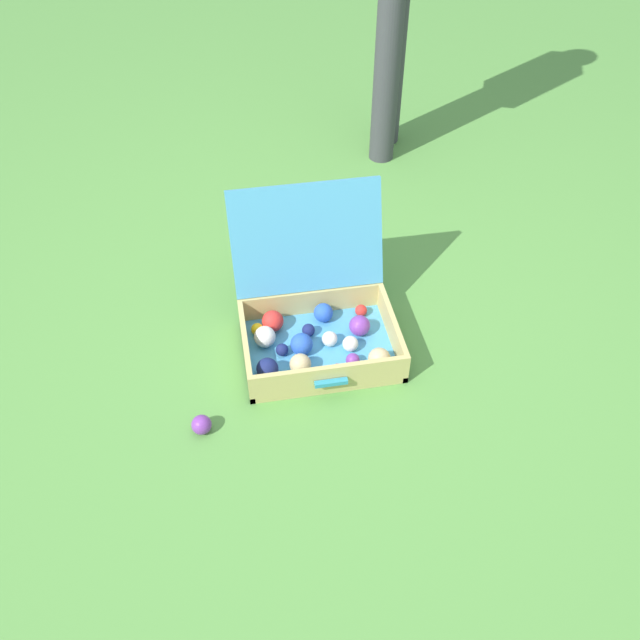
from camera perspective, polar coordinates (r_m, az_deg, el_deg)
name	(u,v)px	position (r m, az deg, el deg)	size (l,w,h in m)	color
ground_plane	(323,350)	(2.38, 0.28, -2.58)	(16.00, 16.00, 0.00)	#569342
open_suitcase	(315,319)	(2.34, -0.43, 0.07)	(0.54, 0.55, 0.50)	#4799C6
stray_ball_on_grass	(201,425)	(2.16, -10.11, -8.81)	(0.06, 0.06, 0.06)	purple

